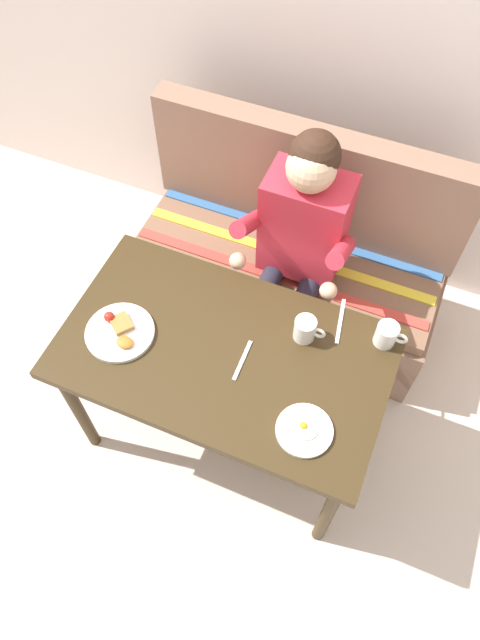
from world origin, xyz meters
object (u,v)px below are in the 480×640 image
at_px(table, 225,362).
at_px(couch, 289,265).
at_px(coffee_mug_second, 387,334).
at_px(plate_eggs, 304,430).
at_px(person, 299,240).
at_px(knife, 340,321).
at_px(coffee_mug, 305,329).
at_px(fork, 242,360).
at_px(plate_breakfast, 120,331).

bearing_deg(table, couch, 90.00).
bearing_deg(coffee_mug_second, plate_eggs, -109.35).
relative_size(table, person, 0.99).
bearing_deg(plate_eggs, knife, 92.36).
xyz_separation_m(couch, coffee_mug, (0.25, -0.60, 0.45)).
xyz_separation_m(table, person, (0.08, 0.59, 0.09)).
bearing_deg(coffee_mug, fork, -133.23).
bearing_deg(person, coffee_mug, -67.74).
relative_size(person, fork, 7.13).
height_order(table, plate_eggs, plate_eggs).
relative_size(couch, plate_breakfast, 5.64).
height_order(coffee_mug, fork, coffee_mug).
height_order(couch, plate_breakfast, couch).
xyz_separation_m(table, coffee_mug_second, (0.52, 0.26, 0.13)).
xyz_separation_m(coffee_mug, fork, (-0.17, -0.18, -0.05)).
height_order(coffee_mug, knife, coffee_mug).
bearing_deg(person, table, -97.32).
bearing_deg(fork, person, 88.62).
height_order(plate_breakfast, plate_eggs, plate_breakfast).
height_order(plate_breakfast, knife, plate_breakfast).
xyz_separation_m(person, coffee_mug, (0.17, -0.42, 0.04)).
xyz_separation_m(table, plate_breakfast, (-0.38, -0.08, 0.09)).
relative_size(person, coffee_mug_second, 10.27).
bearing_deg(fork, table, 169.67).
height_order(person, knife, person).
bearing_deg(knife, plate_eggs, -97.14).
bearing_deg(table, knife, 38.95).
xyz_separation_m(person, knife, (0.27, -0.31, -0.01)).
bearing_deg(coffee_mug_second, coffee_mug, -161.58).
bearing_deg(fork, coffee_mug, 45.26).
xyz_separation_m(plate_eggs, coffee_mug, (-0.12, 0.35, 0.04)).
bearing_deg(plate_breakfast, coffee_mug_second, 20.61).
height_order(coffee_mug_second, knife, coffee_mug_second).
xyz_separation_m(plate_eggs, knife, (-0.02, 0.46, -0.01)).
height_order(table, fork, fork).
relative_size(couch, person, 1.19).
bearing_deg(coffee_mug_second, fork, -148.55).
xyz_separation_m(plate_breakfast, coffee_mug_second, (0.91, 0.34, 0.04)).
distance_m(plate_eggs, coffee_mug_second, 0.47).
xyz_separation_m(plate_breakfast, coffee_mug, (0.63, 0.25, 0.04)).
bearing_deg(knife, coffee_mug_second, -16.60).
bearing_deg(couch, coffee_mug, -67.40).
bearing_deg(fork, plate_eggs, -31.36).
bearing_deg(couch, plate_eggs, -68.63).
height_order(table, person, person).
bearing_deg(fork, knife, 45.70).
relative_size(table, coffee_mug, 10.17).
bearing_deg(table, plate_breakfast, -168.27).
bearing_deg(coffee_mug, plate_eggs, -70.76).
bearing_deg(knife, couch, 116.57).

